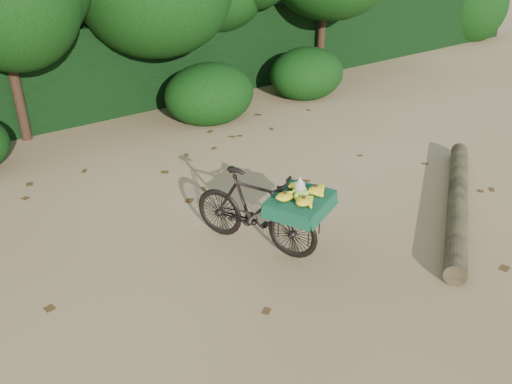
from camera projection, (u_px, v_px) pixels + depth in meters
ground at (283, 236)px, 7.02m from camera, size 80.00×80.00×0.00m
vendor_bicycle at (256, 210)px, 6.59m from camera, size 1.29×1.85×1.03m
fallen_log at (458, 201)px, 7.59m from camera, size 3.17×2.36×0.27m
hedge_backdrop at (96, 64)px, 11.12m from camera, size 26.00×1.80×1.80m
tree_row at (69, 18)px, 9.70m from camera, size 14.50×2.00×4.00m
bush_clumps at (164, 106)px, 10.15m from camera, size 8.80×1.70×0.90m
leaf_litter at (255, 215)px, 7.49m from camera, size 7.00×7.30×0.01m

